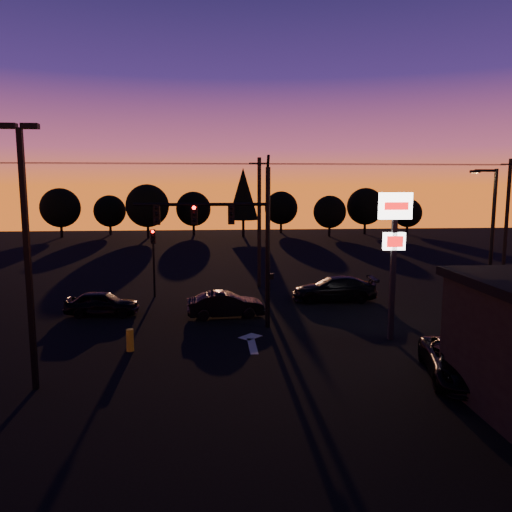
{
  "coord_description": "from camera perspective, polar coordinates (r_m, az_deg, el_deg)",
  "views": [
    {
      "loc": [
        -1.18,
        -20.39,
        7.12
      ],
      "look_at": [
        1.0,
        5.0,
        3.5
      ],
      "focal_mm": 35.0,
      "sensor_mm": 36.0,
      "label": 1
    }
  ],
  "objects": [
    {
      "name": "power_wires",
      "position": [
        34.56,
        0.38,
        10.49
      ],
      "size": [
        36.0,
        1.22,
        0.07
      ],
      "color": "black",
      "rests_on": "ground"
    },
    {
      "name": "car_left",
      "position": [
        28.88,
        -17.17,
        -5.18
      ],
      "size": [
        4.07,
        1.87,
        1.35
      ],
      "primitive_type": "imported",
      "rotation": [
        0.0,
        0.0,
        1.5
      ],
      "color": "black",
      "rests_on": "ground"
    },
    {
      "name": "tree_5",
      "position": [
        75.16,
        2.89,
        5.51
      ],
      "size": [
        4.95,
        4.95,
        6.22
      ],
      "color": "black",
      "rests_on": "ground"
    },
    {
      "name": "ground",
      "position": [
        21.63,
        -1.53,
        -11.14
      ],
      "size": [
        120.0,
        120.0,
        0.0
      ],
      "primitive_type": "plane",
      "color": "black",
      "rests_on": "ground"
    },
    {
      "name": "utility_pole_1",
      "position": [
        34.63,
        0.37,
        3.9
      ],
      "size": [
        1.4,
        0.26,
        9.0
      ],
      "color": "black",
      "rests_on": "ground"
    },
    {
      "name": "car_right",
      "position": [
        31.4,
        8.92,
        -3.71
      ],
      "size": [
        5.28,
        2.35,
        1.51
      ],
      "primitive_type": "imported",
      "rotation": [
        0.0,
        0.0,
        -1.62
      ],
      "color": "black",
      "rests_on": "ground"
    },
    {
      "name": "streetlight",
      "position": [
        30.09,
        25.24,
        2.17
      ],
      "size": [
        1.55,
        0.35,
        8.0
      ],
      "color": "black",
      "rests_on": "ground"
    },
    {
      "name": "tree_1",
      "position": [
        74.96,
        -16.37,
        4.95
      ],
      "size": [
        4.54,
        4.54,
        5.71
      ],
      "color": "black",
      "rests_on": "ground"
    },
    {
      "name": "parking_lot_light",
      "position": [
        18.59,
        -24.76,
        1.62
      ],
      "size": [
        1.25,
        0.3,
        9.14
      ],
      "color": "black",
      "rests_on": "ground"
    },
    {
      "name": "tree_8",
      "position": [
        75.93,
        16.94,
        4.72
      ],
      "size": [
        4.12,
        4.12,
        5.19
      ],
      "color": "black",
      "rests_on": "ground"
    },
    {
      "name": "tree_0",
      "position": [
        73.47,
        -21.46,
        5.15
      ],
      "size": [
        5.36,
        5.36,
        6.74
      ],
      "color": "black",
      "rests_on": "ground"
    },
    {
      "name": "suv_parked",
      "position": [
        20.21,
        22.19,
        -11.11
      ],
      "size": [
        3.34,
        5.29,
        1.36
      ],
      "primitive_type": "imported",
      "rotation": [
        0.0,
        0.0,
        -0.24
      ],
      "color": "black",
      "rests_on": "ground"
    },
    {
      "name": "car_mid",
      "position": [
        27.28,
        -3.49,
        -5.57
      ],
      "size": [
        4.29,
        1.84,
        1.37
      ],
      "primitive_type": "imported",
      "rotation": [
        0.0,
        0.0,
        1.67
      ],
      "color": "black",
      "rests_on": "ground"
    },
    {
      "name": "bollard",
      "position": [
        22.52,
        -14.2,
        -9.31
      ],
      "size": [
        0.32,
        0.32,
        0.97
      ],
      "primitive_type": "cylinder",
      "color": "gold",
      "rests_on": "ground"
    },
    {
      "name": "lane_arrow",
      "position": [
        23.24,
        -0.53,
        -9.74
      ],
      "size": [
        1.2,
        3.1,
        0.01
      ],
      "color": "beige",
      "rests_on": "ground"
    },
    {
      "name": "tree_6",
      "position": [
        70.37,
        8.42,
        5.0
      ],
      "size": [
        4.54,
        4.54,
        5.71
      ],
      "color": "black",
      "rests_on": "ground"
    },
    {
      "name": "traffic_signal_mast",
      "position": [
        24.5,
        -2.36,
        2.97
      ],
      "size": [
        6.79,
        0.52,
        8.58
      ],
      "color": "black",
      "rests_on": "ground"
    },
    {
      "name": "secondary_signal",
      "position": [
        32.38,
        -11.64,
        0.36
      ],
      "size": [
        0.3,
        0.31,
        4.35
      ],
      "color": "black",
      "rests_on": "ground"
    },
    {
      "name": "tree_7",
      "position": [
        74.82,
        12.4,
        5.56
      ],
      "size": [
        5.36,
        5.36,
        6.74
      ],
      "color": "black",
      "rests_on": "ground"
    },
    {
      "name": "utility_pole_2",
      "position": [
        40.47,
        26.72,
        3.65
      ],
      "size": [
        1.4,
        0.26,
        9.0
      ],
      "color": "black",
      "rests_on": "ground"
    },
    {
      "name": "tree_4",
      "position": [
        69.52,
        -1.48,
        7.11
      ],
      "size": [
        4.18,
        4.18,
        9.5
      ],
      "color": "black",
      "rests_on": "ground"
    },
    {
      "name": "tree_2",
      "position": [
        69.01,
        -12.31,
        5.62
      ],
      "size": [
        5.77,
        5.78,
        7.26
      ],
      "color": "black",
      "rests_on": "ground"
    },
    {
      "name": "pylon_sign",
      "position": [
        23.47,
        15.53,
        2.4
      ],
      "size": [
        1.5,
        0.28,
        6.8
      ],
      "color": "black",
      "rests_on": "ground"
    },
    {
      "name": "tree_3",
      "position": [
        72.52,
        -7.17,
        5.36
      ],
      "size": [
        4.95,
        4.95,
        6.22
      ],
      "color": "black",
      "rests_on": "ground"
    }
  ]
}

